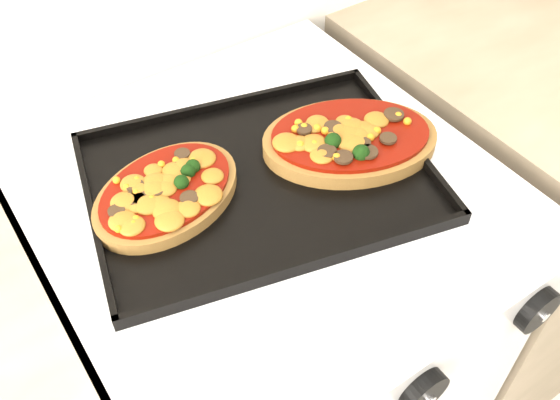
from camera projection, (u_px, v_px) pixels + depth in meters
stove at (265, 353)px, 1.16m from camera, size 0.60×0.60×0.91m
control_panel at (413, 377)px, 0.70m from camera, size 0.60×0.02×0.09m
knob_center at (424, 392)px, 0.68m from camera, size 0.06×0.02×0.06m
knob_right at (537, 310)px, 0.76m from camera, size 0.06×0.02×0.06m
baking_tray at (259, 176)px, 0.82m from camera, size 0.51×0.42×0.02m
pizza_left at (166, 191)px, 0.78m from camera, size 0.24×0.19×0.03m
pizza_right at (350, 138)px, 0.85m from camera, size 0.29×0.25×0.04m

